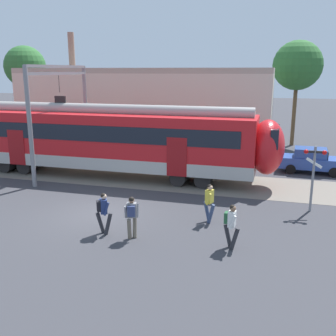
# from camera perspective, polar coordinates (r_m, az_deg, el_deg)

# --- Properties ---
(ground_plane) EXTENTS (160.00, 160.00, 0.00)m
(ground_plane) POSITION_cam_1_polar(r_m,az_deg,el_deg) (17.99, -9.92, -6.50)
(ground_plane) COLOR #38383D
(pedestrian_navy) EXTENTS (0.71, 0.50, 1.67)m
(pedestrian_navy) POSITION_cam_1_polar(r_m,az_deg,el_deg) (15.47, -9.39, -6.01)
(pedestrian_navy) COLOR #28282D
(pedestrian_navy) RESTS_ON ground
(pedestrian_grey) EXTENTS (0.53, 0.70, 1.67)m
(pedestrian_grey) POSITION_cam_1_polar(r_m,az_deg,el_deg) (14.90, -5.29, -6.67)
(pedestrian_grey) COLOR #6B6051
(pedestrian_grey) RESTS_ON ground
(pedestrian_yellow) EXTENTS (0.59, 0.63, 1.67)m
(pedestrian_yellow) POSITION_cam_1_polar(r_m,az_deg,el_deg) (16.50, 6.03, -4.71)
(pedestrian_yellow) COLOR navy
(pedestrian_yellow) RESTS_ON ground
(pedestrian_white) EXTENTS (0.63, 0.57, 1.67)m
(pedestrian_white) POSITION_cam_1_polar(r_m,az_deg,el_deg) (14.22, 9.15, -7.83)
(pedestrian_white) COLOR #28282D
(pedestrian_white) RESTS_ON ground
(parked_car_blue) EXTENTS (4.07, 1.90, 1.54)m
(parked_car_blue) POSITION_cam_1_polar(r_m,az_deg,el_deg) (26.04, 20.16, 1.05)
(parked_car_blue) COLOR #284799
(parked_car_blue) RESTS_ON ground
(catenary_gantry) EXTENTS (0.24, 6.64, 6.53)m
(catenary_gantry) POSITION_cam_1_polar(r_m,az_deg,el_deg) (24.84, -15.36, 9.08)
(catenary_gantry) COLOR gray
(catenary_gantry) RESTS_ON ground
(crossing_signal) EXTENTS (0.96, 0.22, 3.00)m
(crossing_signal) POSITION_cam_1_polar(r_m,az_deg,el_deg) (18.57, 20.39, -0.04)
(crossing_signal) COLOR gray
(crossing_signal) RESTS_ON ground
(background_building) EXTENTS (20.06, 5.00, 9.20)m
(background_building) POSITION_cam_1_polar(r_m,az_deg,el_deg) (31.80, -3.75, 8.52)
(background_building) COLOR beige
(background_building) RESTS_ON ground
(street_tree_right) EXTENTS (4.01, 4.01, 8.62)m
(street_tree_right) POSITION_cam_1_polar(r_m,az_deg,el_deg) (34.72, 18.30, 13.91)
(street_tree_right) COLOR brown
(street_tree_right) RESTS_ON ground
(street_tree_left) EXTENTS (4.04, 4.04, 8.60)m
(street_tree_left) POSITION_cam_1_polar(r_m,az_deg,el_deg) (42.43, -20.04, 13.62)
(street_tree_left) COLOR brown
(street_tree_left) RESTS_ON ground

